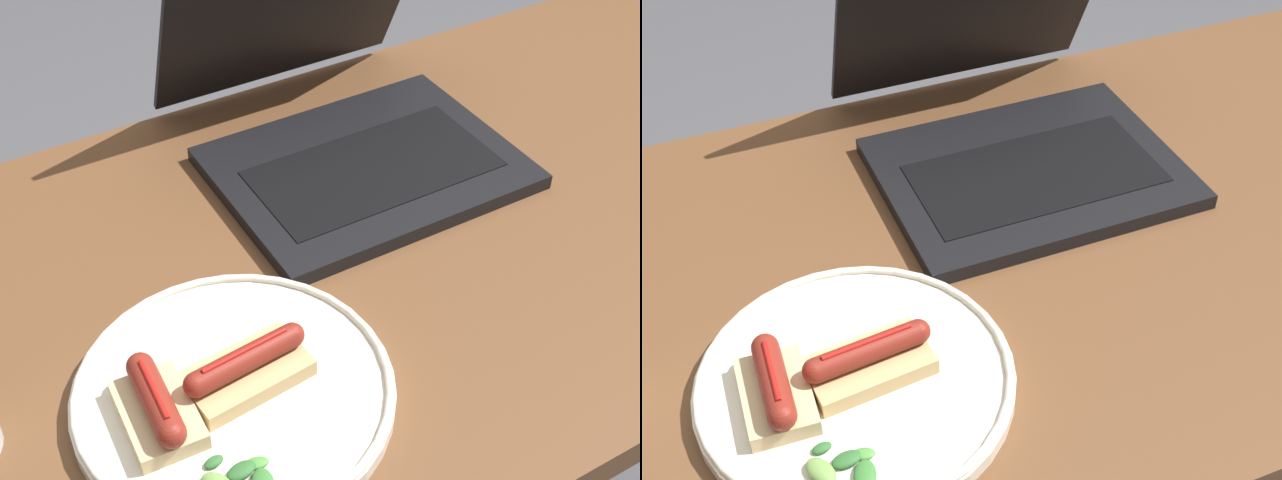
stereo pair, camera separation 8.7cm
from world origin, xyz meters
TOP-DOWN VIEW (x-y plane):
  - desk at (0.00, 0.00)m, footprint 1.32×0.68m
  - laptop at (0.05, 0.15)m, footprint 0.34×0.37m
  - plate at (-0.23, -0.12)m, footprint 0.29×0.29m
  - sausage_toast_left at (-0.21, -0.12)m, footprint 0.12×0.07m
  - sausage_toast_middle at (-0.30, -0.12)m, footprint 0.06×0.10m
  - salad_pile at (-0.27, -0.22)m, footprint 0.07×0.07m

SIDE VIEW (x-z plane):
  - desk at x=0.00m, z-range 0.28..0.98m
  - plate at x=-0.23m, z-range 0.70..0.72m
  - salad_pile at x=-0.27m, z-range 0.72..0.73m
  - sausage_toast_left at x=-0.21m, z-range 0.71..0.76m
  - sausage_toast_middle at x=-0.30m, z-range 0.71..0.76m
  - laptop at x=0.05m, z-range 0.62..0.87m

